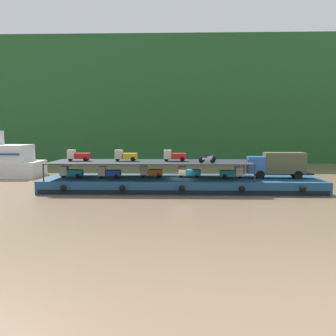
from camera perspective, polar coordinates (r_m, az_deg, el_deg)
The scene contains 15 objects.
ground_plane at distance 47.87m, azimuth 2.01°, elevation -3.23°, with size 400.00×400.00×0.00m, color #7F664C.
hillside_far_bank at distance 106.24m, azimuth 2.01°, elevation 10.43°, with size 132.32×38.89×29.22m.
cargo_barge at distance 47.73m, azimuth 2.02°, elevation -2.34°, with size 33.19×9.04×1.50m.
covered_lorry at distance 49.16m, azimuth 15.69°, elevation 0.55°, with size 7.90×2.47×3.10m.
cargo_rack at distance 47.62m, azimuth -2.55°, elevation 0.89°, with size 23.99×7.70×2.00m.
mini_truck_lower_stern at distance 49.19m, azimuth -13.97°, elevation -0.58°, with size 2.74×1.20×1.38m.
mini_truck_lower_aft at distance 47.88m, azimuth -8.61°, elevation -0.64°, with size 2.76×1.24×1.38m.
mini_truck_lower_mid at distance 48.27m, azimuth -2.49°, elevation -0.53°, with size 2.76×1.24×1.38m.
mini_truck_lower_fore at distance 48.05m, azimuth 3.05°, elevation -0.56°, with size 2.78×1.26×1.38m.
mini_truck_lower_bow at distance 47.69m, azimuth 9.30°, elevation -0.67°, with size 2.79×1.29×1.38m.
mini_truck_upper_stern at distance 49.43m, azimuth -12.95°, elevation 1.80°, with size 2.78×1.28×1.38m.
mini_truck_upper_mid at distance 48.31m, azimuth -6.21°, elevation 1.83°, with size 2.74×1.21×1.38m.
mini_truck_upper_fore at distance 47.84m, azimuth 0.94°, elevation 1.82°, with size 2.75×1.21×1.38m.
motorcycle_upper_port at distance 45.23m, azimuth 5.67°, elevation 1.26°, with size 1.90×0.55×0.87m.
motorcycle_upper_centre at distance 47.54m, azimuth 5.85°, elevation 1.46°, with size 1.90×0.55×0.87m.
Camera 1 is at (-0.08, -47.32, 7.21)m, focal length 41.80 mm.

